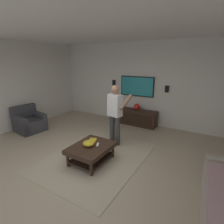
# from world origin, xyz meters

# --- Properties ---
(ground_plane) EXTENTS (8.02, 8.02, 0.00)m
(ground_plane) POSITION_xyz_m (0.00, 0.00, 0.00)
(ground_plane) COLOR tan
(wall_back_tv) EXTENTS (0.10, 6.88, 2.86)m
(wall_back_tv) POSITION_xyz_m (3.15, 0.00, 1.43)
(wall_back_tv) COLOR silver
(wall_back_tv) RESTS_ON ground
(ceiling_slab) EXTENTS (6.41, 6.88, 0.10)m
(ceiling_slab) POSITION_xyz_m (0.00, 0.00, 2.91)
(ceiling_slab) COLOR white
(area_rug) EXTENTS (2.73, 2.06, 0.01)m
(area_rug) POSITION_xyz_m (0.22, -0.07, 0.01)
(area_rug) COLOR tan
(area_rug) RESTS_ON ground
(armchair) EXTENTS (0.89, 0.89, 0.82)m
(armchair) POSITION_xyz_m (0.48, 2.83, 0.28)
(armchair) COLOR #38383D
(armchair) RESTS_ON ground
(coffee_table) EXTENTS (1.00, 0.80, 0.40)m
(coffee_table) POSITION_xyz_m (0.02, -0.07, 0.30)
(coffee_table) COLOR #332116
(coffee_table) RESTS_ON ground
(media_console) EXTENTS (0.45, 1.70, 0.55)m
(media_console) POSITION_xyz_m (2.82, 0.17, 0.28)
(media_console) COLOR #332116
(media_console) RESTS_ON ground
(tv) EXTENTS (0.05, 1.24, 0.70)m
(tv) POSITION_xyz_m (3.06, 0.17, 1.35)
(tv) COLOR black
(person_standing) EXTENTS (0.61, 0.61, 1.64)m
(person_standing) POSITION_xyz_m (1.09, -0.07, 0.93)
(person_standing) COLOR #3F3F3F
(person_standing) RESTS_ON ground
(bowl) EXTENTS (0.27, 0.27, 0.12)m
(bowl) POSITION_xyz_m (0.00, -0.02, 0.46)
(bowl) COLOR gold
(bowl) RESTS_ON coffee_table
(remote_white) EXTENTS (0.15, 0.11, 0.02)m
(remote_white) POSITION_xyz_m (0.13, -0.17, 0.41)
(remote_white) COLOR white
(remote_white) RESTS_ON coffee_table
(book) EXTENTS (0.27, 0.24, 0.04)m
(book) POSITION_xyz_m (0.23, 0.05, 0.42)
(book) COLOR gold
(book) RESTS_ON coffee_table
(vase_round) EXTENTS (0.22, 0.22, 0.22)m
(vase_round) POSITION_xyz_m (2.85, 0.05, 0.66)
(vase_round) COLOR red
(vase_round) RESTS_ON media_console
(wall_speaker_left) EXTENTS (0.06, 0.12, 0.22)m
(wall_speaker_left) POSITION_xyz_m (3.07, -0.89, 1.34)
(wall_speaker_left) COLOR black
(wall_speaker_right) EXTENTS (0.06, 0.12, 0.22)m
(wall_speaker_right) POSITION_xyz_m (3.07, 1.13, 1.41)
(wall_speaker_right) COLOR black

